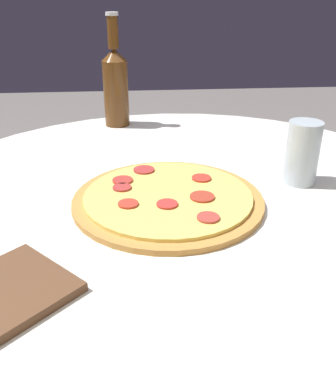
{
  "coord_description": "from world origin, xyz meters",
  "views": [
    {
      "loc": [
        0.09,
        0.65,
        1.04
      ],
      "look_at": [
        0.03,
        0.02,
        0.73
      ],
      "focal_mm": 40.0,
      "sensor_mm": 36.0,
      "label": 1
    }
  ],
  "objects": [
    {
      "name": "pizza",
      "position": [
        0.03,
        0.02,
        0.72
      ],
      "size": [
        0.32,
        0.32,
        0.02
      ],
      "color": "#B77F3D",
      "rests_on": "table"
    },
    {
      "name": "beer_bottle",
      "position": [
        0.13,
        -0.44,
        0.82
      ],
      "size": [
        0.06,
        0.06,
        0.27
      ],
      "color": "#563314",
      "rests_on": "table"
    },
    {
      "name": "drinking_glass",
      "position": [
        -0.22,
        -0.05,
        0.77
      ],
      "size": [
        0.06,
        0.06,
        0.12
      ],
      "color": "#ADBCC6",
      "rests_on": "table"
    },
    {
      "name": "table",
      "position": [
        0.0,
        0.0,
        0.53
      ],
      "size": [
        1.06,
        1.06,
        0.71
      ],
      "color": "silver",
      "rests_on": "ground_plane"
    }
  ]
}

